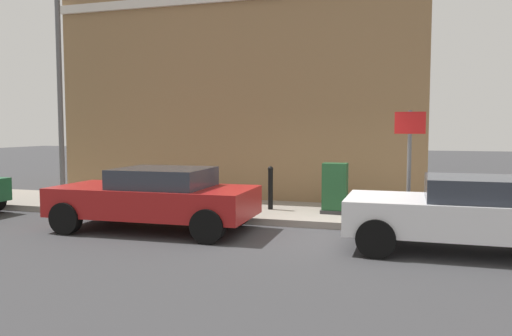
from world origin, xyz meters
TOP-DOWN VIEW (x-y plane):
  - ground at (0.00, 0.00)m, footprint 80.00×80.00m
  - sidewalk at (1.85, 6.00)m, footprint 2.70×30.00m
  - corner_building at (6.40, 3.22)m, footprint 6.51×10.45m
  - car_white at (-0.76, -2.77)m, footprint 1.84×4.43m
  - car_red at (-0.61, 3.37)m, footprint 2.02×4.14m
  - utility_cabinet at (1.67, 0.04)m, footprint 0.46×0.61m
  - bollard_near_cabinet at (1.77, 1.60)m, footprint 0.14×0.14m
  - street_sign at (0.79, -1.57)m, footprint 0.08×0.60m
  - lamppost at (1.84, 7.56)m, footprint 0.20×0.44m

SIDE VIEW (x-z plane):
  - ground at x=0.00m, z-range 0.00..0.00m
  - sidewalk at x=1.85m, z-range 0.00..0.15m
  - utility_cabinet at x=1.67m, z-range 0.11..1.26m
  - car_white at x=-0.76m, z-range 0.05..1.33m
  - car_red at x=-0.61m, z-range 0.04..1.33m
  - bollard_near_cabinet at x=1.77m, z-range 0.19..1.22m
  - street_sign at x=0.79m, z-range 0.51..2.81m
  - lamppost at x=1.84m, z-range 0.44..6.16m
  - corner_building at x=6.40m, z-range 0.00..8.35m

